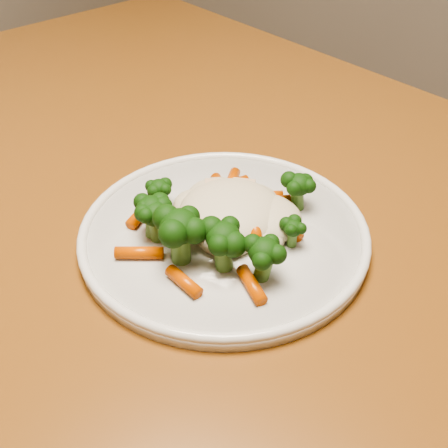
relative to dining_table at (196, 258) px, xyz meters
The scene contains 3 objects.
dining_table is the anchor object (origin of this frame).
plate 0.12m from the dining_table, 34.03° to the right, with size 0.29×0.29×0.01m, color white.
meal 0.15m from the dining_table, 38.80° to the right, with size 0.18×0.19×0.05m.
Camera 1 is at (-0.02, -0.39, 1.12)m, focal length 45.00 mm.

